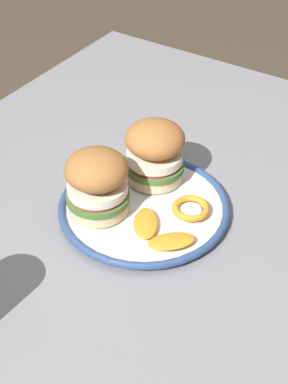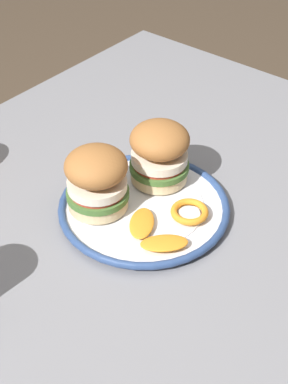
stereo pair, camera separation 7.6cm
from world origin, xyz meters
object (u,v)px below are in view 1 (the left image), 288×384
dining_table (126,281)px  sandwich_half_right (155,151)px  sandwich_half_left (98,181)px  dinner_plate (144,207)px

dining_table → sandwich_half_right: size_ratio=11.28×
sandwich_half_right → dining_table: bearing=-171.8°
sandwich_half_left → sandwich_half_right: (0.11, -0.03, 0.00)m
dinner_plate → sandwich_half_right: size_ratio=2.65×
dinner_plate → sandwich_half_right: sandwich_half_right is taller
dining_table → sandwich_half_right: sandwich_half_right is taller
dinner_plate → sandwich_half_right: (0.06, 0.02, 0.06)m
dining_table → sandwich_half_right: 0.22m
dinner_plate → dining_table: bearing=173.3°
dinner_plate → sandwich_half_right: bearing=18.5°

